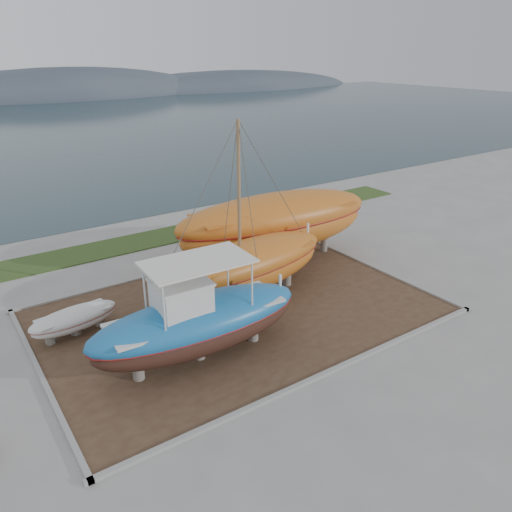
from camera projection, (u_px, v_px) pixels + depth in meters
ground at (291, 350)px, 20.95m from camera, size 140.00×140.00×0.00m
dirt_patch at (239, 311)px, 23.97m from camera, size 18.00×12.00×0.06m
curb_frame at (239, 311)px, 23.96m from camera, size 18.60×12.60×0.15m
grass_strip at (145, 240)px, 32.71m from camera, size 44.00×3.00×0.08m
sea at (0, 132)px, 74.13m from camera, size 260.00×100.00×0.04m
blue_caique at (197, 312)px, 19.52m from camera, size 9.03×3.13×4.29m
white_dinghy at (75, 322)px, 21.85m from camera, size 4.07×1.97×1.17m
orange_sailboat at (247, 216)px, 23.23m from camera, size 9.74×3.88×8.88m
orange_bare_hull at (276, 230)px, 28.67m from camera, size 12.51×4.82×4.00m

